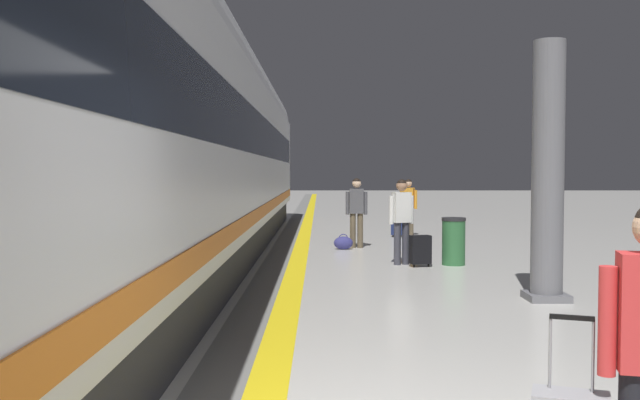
% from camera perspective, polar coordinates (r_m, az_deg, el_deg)
% --- Properties ---
extents(safety_line_strip, '(0.36, 80.00, 0.01)m').
position_cam_1_polar(safety_line_strip, '(13.81, -1.90, -5.06)').
color(safety_line_strip, yellow).
rests_on(safety_line_strip, ground).
extents(tactile_edge_band, '(0.67, 80.00, 0.01)m').
position_cam_1_polar(tactile_edge_band, '(13.83, -3.38, -5.06)').
color(tactile_edge_band, slate).
rests_on(tactile_edge_band, ground).
extents(high_speed_train, '(2.94, 28.32, 4.97)m').
position_cam_1_polar(high_speed_train, '(13.24, -11.45, 5.40)').
color(high_speed_train, '#38383D').
rests_on(high_speed_train, ground).
extents(passenger_near, '(0.51, 0.21, 1.63)m').
position_cam_1_polar(passenger_near, '(16.10, 2.99, -0.62)').
color(passenger_near, brown).
rests_on(passenger_near, ground).
extents(duffel_bag_near, '(0.44, 0.26, 0.36)m').
position_cam_1_polar(duffel_bag_near, '(15.81, 1.89, -3.57)').
color(duffel_bag_near, navy).
rests_on(duffel_bag_near, ground).
extents(passenger_mid, '(0.49, 0.29, 1.64)m').
position_cam_1_polar(passenger_mid, '(13.27, 6.73, -1.26)').
color(passenger_mid, '#383842').
rests_on(passenger_mid, ground).
extents(suitcase_mid, '(0.42, 0.30, 0.59)m').
position_cam_1_polar(suitcase_mid, '(13.08, 8.26, -4.10)').
color(suitcase_mid, black).
rests_on(suitcase_mid, ground).
extents(passenger_far, '(0.46, 0.29, 1.58)m').
position_cam_1_polar(passenger_far, '(19.22, 7.29, -0.24)').
color(passenger_far, brown).
rests_on(passenger_far, ground).
extents(suitcase_far, '(0.41, 0.29, 1.04)m').
position_cam_1_polar(suitcase_far, '(18.87, 6.45, -2.00)').
color(suitcase_far, '#19234C').
rests_on(suitcase_far, ground).
extents(platform_pillar, '(0.56, 0.56, 3.60)m').
position_cam_1_polar(platform_pillar, '(10.02, 18.32, 1.85)').
color(platform_pillar, slate).
rests_on(platform_pillar, ground).
extents(waste_bin, '(0.46, 0.46, 0.91)m').
position_cam_1_polar(waste_bin, '(13.43, 10.97, -3.37)').
color(waste_bin, '#2D6638').
rests_on(waste_bin, ground).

